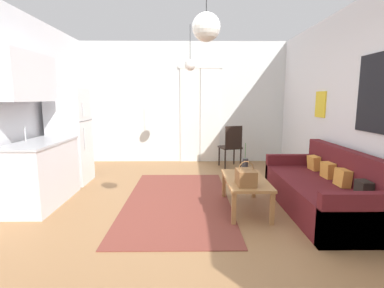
# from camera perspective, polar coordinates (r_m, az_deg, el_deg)

# --- Properties ---
(ground_plane) EXTENTS (5.26, 7.64, 0.10)m
(ground_plane) POSITION_cam_1_polar(r_m,az_deg,el_deg) (3.58, -2.64, -16.39)
(ground_plane) COLOR #996D44
(wall_back) EXTENTS (4.86, 0.13, 2.76)m
(wall_back) POSITION_cam_1_polar(r_m,az_deg,el_deg) (6.80, -1.55, 8.04)
(wall_back) COLOR silver
(wall_back) RESTS_ON ground_plane
(area_rug) EXTENTS (1.49, 2.84, 0.01)m
(area_rug) POSITION_cam_1_polar(r_m,az_deg,el_deg) (4.30, -2.85, -11.10)
(area_rug) COLOR brown
(area_rug) RESTS_ON ground_plane
(couch) EXTENTS (0.86, 2.04, 0.83)m
(couch) POSITION_cam_1_polar(r_m,az_deg,el_deg) (4.24, 24.69, -8.54)
(couch) COLOR #5B191E
(couch) RESTS_ON ground_plane
(coffee_table) EXTENTS (0.53, 1.05, 0.43)m
(coffee_table) POSITION_cam_1_polar(r_m,az_deg,el_deg) (3.95, 10.53, -7.48)
(coffee_table) COLOR #A87542
(coffee_table) RESTS_ON ground_plane
(bamboo_vase) EXTENTS (0.09, 0.09, 0.44)m
(bamboo_vase) POSITION_cam_1_polar(r_m,az_deg,el_deg) (4.12, 10.41, -4.37)
(bamboo_vase) COLOR #2D2D33
(bamboo_vase) RESTS_ON coffee_table
(handbag) EXTENTS (0.23, 0.29, 0.30)m
(handbag) POSITION_cam_1_polar(r_m,az_deg,el_deg) (3.62, 10.59, -6.47)
(handbag) COLOR brown
(handbag) RESTS_ON coffee_table
(refrigerator) EXTENTS (0.61, 0.64, 1.66)m
(refrigerator) POSITION_cam_1_polar(r_m,az_deg,el_deg) (5.47, -22.91, 1.42)
(refrigerator) COLOR white
(refrigerator) RESTS_ON ground_plane
(kitchen_counter) EXTENTS (0.59, 1.29, 2.09)m
(kitchen_counter) POSITION_cam_1_polar(r_m,az_deg,el_deg) (4.54, -28.17, -0.65)
(kitchen_counter) COLOR silver
(kitchen_counter) RESTS_ON ground_plane
(accent_chair) EXTENTS (0.51, 0.50, 0.91)m
(accent_chair) POSITION_cam_1_polar(r_m,az_deg,el_deg) (6.25, 7.78, -0.11)
(accent_chair) COLOR black
(accent_chair) RESTS_ON ground_plane
(pendant_lamp_near) EXTENTS (0.25, 0.25, 0.77)m
(pendant_lamp_near) POSITION_cam_1_polar(r_m,az_deg,el_deg) (2.78, 2.83, 22.07)
(pendant_lamp_near) COLOR black
(pendant_lamp_far) EXTENTS (0.20, 0.20, 0.79)m
(pendant_lamp_far) POSITION_cam_1_polar(r_m,az_deg,el_deg) (5.31, -0.37, 15.37)
(pendant_lamp_far) COLOR black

